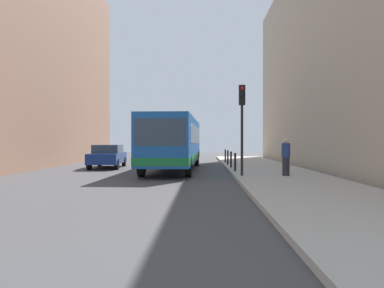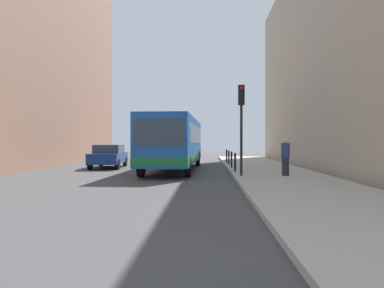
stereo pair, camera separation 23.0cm
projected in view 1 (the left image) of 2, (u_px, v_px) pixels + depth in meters
The scene contains 11 objects.
ground_plane at pixel (166, 176), 17.38m from camera, with size 80.00×80.00×0.00m, color #424244.
sidewalk at pixel (278, 175), 17.22m from camera, with size 4.40×40.00×0.15m, color #ADA89E.
building_right at pixel (369, 50), 20.98m from camera, with size 7.00×32.00×14.11m, color #B2A38C.
bus at pixel (174, 141), 21.06m from camera, with size 2.88×11.10×3.00m.
car_beside_bus at pixel (108, 156), 22.96m from camera, with size 2.13×4.52×1.48m.
traffic_light at pixel (242, 113), 16.22m from camera, with size 0.28×0.33×4.10m.
bollard_near at pixel (235, 162), 18.55m from camera, with size 0.11×0.11×0.95m, color black.
bollard_mid at pixel (231, 159), 21.25m from camera, with size 0.11×0.11×0.95m, color black.
bollard_far at pixel (228, 157), 23.96m from camera, with size 0.11×0.11×0.95m, color black.
bollard_farthest at pixel (225, 156), 26.66m from camera, with size 0.11×0.11×0.95m, color black.
pedestrian_near_signal at pixel (286, 157), 16.20m from camera, with size 0.38×0.38×1.70m.
Camera 1 is at (1.77, -17.32, 1.70)m, focal length 33.54 mm.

